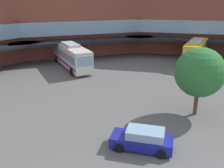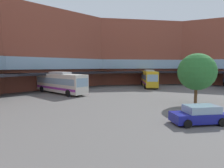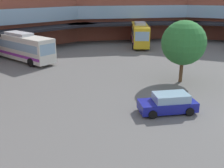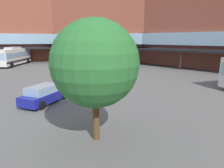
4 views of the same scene
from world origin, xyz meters
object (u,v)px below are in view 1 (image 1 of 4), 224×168
parked_car (143,139)px  plaza_tree (200,72)px  bus_4 (71,55)px  bus_2 (196,51)px

parked_car → plaza_tree: 8.56m
bus_4 → parked_car: size_ratio=2.72×
bus_2 → parked_car: size_ratio=2.23×
bus_2 → plaza_tree: bearing=8.5°
bus_2 → parked_car: bus_2 is taller
parked_car → plaza_tree: (7.78, 1.25, 3.32)m
bus_2 → bus_4: (-17.53, 9.84, -0.10)m
bus_4 → parked_car: (-6.11, -22.88, -1.17)m
bus_4 → parked_car: 23.71m
bus_4 → plaza_tree: (1.67, -21.63, 2.15)m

